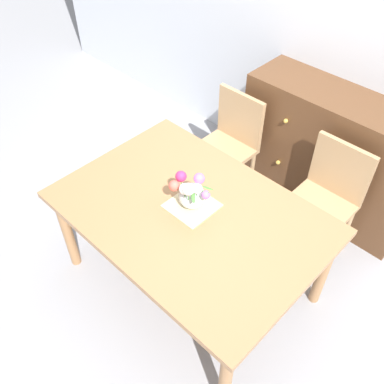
% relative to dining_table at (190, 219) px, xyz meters
% --- Properties ---
extents(ground_plane, '(12.00, 12.00, 0.00)m').
position_rel_dining_table_xyz_m(ground_plane, '(0.00, 0.00, -0.65)').
color(ground_plane, '#939399').
extents(back_wall, '(7.00, 0.10, 2.80)m').
position_rel_dining_table_xyz_m(back_wall, '(0.00, 1.60, 0.75)').
color(back_wall, silver).
rests_on(back_wall, ground_plane).
extents(dining_table, '(1.60, 1.12, 0.72)m').
position_rel_dining_table_xyz_m(dining_table, '(0.00, 0.00, 0.00)').
color(dining_table, '#9E7047').
rests_on(dining_table, ground_plane).
extents(chair_left, '(0.42, 0.42, 0.90)m').
position_rel_dining_table_xyz_m(chair_left, '(-0.44, 0.90, -0.13)').
color(chair_left, tan).
rests_on(chair_left, ground_plane).
extents(chair_right, '(0.42, 0.42, 0.90)m').
position_rel_dining_table_xyz_m(chair_right, '(0.44, 0.90, -0.13)').
color(chair_right, tan).
rests_on(chair_right, ground_plane).
extents(dresser, '(1.40, 0.47, 1.00)m').
position_rel_dining_table_xyz_m(dresser, '(0.21, 1.33, -0.15)').
color(dresser, brown).
rests_on(dresser, ground_plane).
extents(placemat, '(0.27, 0.27, 0.01)m').
position_rel_dining_table_xyz_m(placemat, '(-0.02, 0.03, 0.08)').
color(placemat, '#CCB789').
rests_on(placemat, dining_table).
extents(flower_vase, '(0.25, 0.19, 0.27)m').
position_rel_dining_table_xyz_m(flower_vase, '(-0.01, 0.02, 0.21)').
color(flower_vase, silver).
rests_on(flower_vase, placemat).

